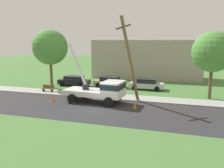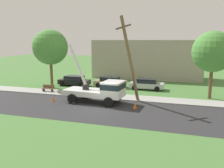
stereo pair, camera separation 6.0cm
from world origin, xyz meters
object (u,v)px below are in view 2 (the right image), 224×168
Objects in this scene: parked_sedan_tan at (110,82)px; parked_sedan_silver at (147,84)px; traffic_cone_ahead at (135,106)px; parked_sedan_black at (74,81)px; leaning_utility_pole at (130,59)px; park_bench at (48,88)px; roadside_tree_near at (213,52)px; utility_truck at (101,90)px; traffic_cone_behind at (53,99)px; roadside_tree_far at (50,47)px.

parked_sedan_tan and parked_sedan_silver have the same top height.
parked_sedan_black reaches higher than traffic_cone_ahead.
leaning_utility_pole is 11.73m from park_bench.
parked_sedan_silver is at bearing 158.78° from roadside_tree_near.
parked_sedan_silver is 9.13m from roadside_tree_near.
parked_sedan_black is 10.25m from parked_sedan_silver.
leaning_utility_pole reaches higher than parked_sedan_tan.
leaning_utility_pole is 1.19× the size of roadside_tree_near.
traffic_cone_behind is at bearing -170.15° from utility_truck.
parked_sedan_silver is at bearing 2.72° from parked_sedan_black.
roadside_tree_far is (-9.17, 5.60, 4.04)m from utility_truck.
parked_sedan_tan is 5.12m from parked_sedan_silver.
roadside_tree_near reaches higher than parked_sedan_black.
roadside_tree_near is at bearing -7.73° from parked_sedan_black.
roadside_tree_far reaches higher than parked_sedan_tan.
utility_truck reaches higher than traffic_cone_behind.
parked_sedan_tan is (-4.44, 7.45, -3.79)m from leaning_utility_pole.
parked_sedan_silver is (-0.30, 9.13, 0.43)m from traffic_cone_ahead.
leaning_utility_pole reaches higher than roadside_tree_near.
park_bench is at bearing -68.27° from roadside_tree_far.
traffic_cone_ahead is 10.79m from parked_sedan_tan.
traffic_cone_behind is (-5.15, -0.89, -1.13)m from utility_truck.
park_bench is at bearing 169.50° from leaning_utility_pole.
parked_sedan_black is 5.17m from parked_sedan_tan.
park_bench is at bearing -172.87° from roadside_tree_near.
utility_truck is 12.63m from roadside_tree_near.
traffic_cone_ahead is 0.13× the size of parked_sedan_black.
leaning_utility_pole is 15.66× the size of traffic_cone_ahead.
park_bench is at bearing -139.53° from parked_sedan_tan.
roadside_tree_far is (-7.44, -2.81, 4.74)m from parked_sedan_tan.
traffic_cone_behind is at bearing -158.71° from roadside_tree_near.
park_bench is at bearing -104.84° from parked_sedan_black.
leaning_utility_pole is 9.24m from roadside_tree_near.
utility_truck is at bearing -160.55° from leaning_utility_pole.
utility_truck is 8.61m from parked_sedan_tan.
parked_sedan_tan is (-5.42, 9.32, 0.43)m from traffic_cone_ahead.
utility_truck reaches higher than park_bench.
leaning_utility_pole is at bearing 13.25° from traffic_cone_behind.
traffic_cone_ahead is 0.08× the size of roadside_tree_near.
roadside_tree_near is 0.95× the size of roadside_tree_far.
roadside_tree_near reaches higher than utility_truck.
traffic_cone_ahead and traffic_cone_behind have the same top height.
parked_sedan_tan is at bearing 101.63° from utility_truck.
utility_truck is 11.48m from roadside_tree_far.
roadside_tree_far is at bearing -168.22° from parked_sedan_silver.
parked_sedan_tan is 13.67m from roadside_tree_near.
traffic_cone_behind is at bearing -78.83° from parked_sedan_black.
park_bench reaches higher than traffic_cone_ahead.
traffic_cone_behind is 0.13× the size of parked_sedan_silver.
parked_sedan_black is 2.79× the size of park_bench.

